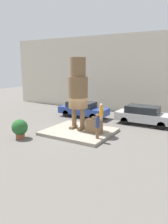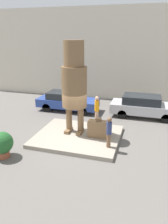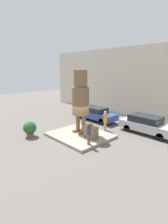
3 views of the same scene
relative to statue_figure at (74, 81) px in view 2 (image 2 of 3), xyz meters
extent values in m
plane|color=#605B56|center=(0.29, -0.33, -3.18)|extent=(60.00, 60.00, 0.00)
cube|color=gray|center=(0.29, -0.33, -3.07)|extent=(4.61, 3.95, 0.22)
cube|color=beige|center=(0.29, 8.26, 0.71)|extent=(28.00, 0.60, 7.77)
cube|color=brown|center=(-0.35, -0.12, -2.88)|extent=(0.27, 0.78, 0.17)
cube|color=brown|center=(0.35, -0.12, -2.88)|extent=(0.27, 0.78, 0.17)
cylinder|color=brown|center=(-0.35, 0.00, -2.11)|extent=(0.34, 0.34, 1.37)
cylinder|color=brown|center=(0.35, 0.00, -2.11)|extent=(0.34, 0.34, 1.37)
cylinder|color=brown|center=(0.00, 0.00, -0.32)|extent=(1.37, 1.37, 2.20)
cylinder|color=brown|center=(0.00, 0.00, 1.44)|extent=(1.08, 1.08, 1.32)
cube|color=brown|center=(1.45, -0.28, -2.50)|extent=(1.13, 0.50, 0.93)
cylinder|color=brown|center=(1.45, -0.28, -1.90)|extent=(0.31, 0.15, 0.15)
cylinder|color=brown|center=(2.19, -1.26, -2.60)|extent=(0.21, 0.21, 0.71)
cylinder|color=navy|center=(2.19, -1.26, -1.93)|extent=(0.27, 0.27, 0.64)
sphere|color=brown|center=(2.19, -1.26, -1.49)|extent=(0.24, 0.24, 0.24)
cube|color=#284293|center=(-1.92, 4.01, -2.54)|extent=(4.60, 1.75, 0.62)
cube|color=#1E2328|center=(-2.15, 4.01, -1.98)|extent=(2.53, 1.58, 0.50)
cylinder|color=black|center=(-0.50, 4.79, -2.85)|extent=(0.66, 0.18, 0.66)
cylinder|color=black|center=(-0.50, 3.22, -2.85)|extent=(0.66, 0.18, 0.66)
cylinder|color=black|center=(-3.35, 4.79, -2.85)|extent=(0.66, 0.18, 0.66)
cylinder|color=black|center=(-3.35, 3.22, -2.85)|extent=(0.66, 0.18, 0.66)
cube|color=#B7B7BC|center=(3.72, 4.24, -2.53)|extent=(4.64, 1.79, 0.67)
cube|color=#1E2328|center=(3.49, 4.24, -1.91)|extent=(2.55, 1.61, 0.56)
cylinder|color=black|center=(5.16, 5.05, -2.86)|extent=(0.63, 0.18, 0.63)
cylinder|color=black|center=(5.16, 3.44, -2.86)|extent=(0.63, 0.18, 0.63)
cylinder|color=black|center=(2.28, 5.05, -2.86)|extent=(0.63, 0.18, 0.63)
cylinder|color=black|center=(2.28, 3.44, -2.86)|extent=(0.63, 0.18, 0.63)
cylinder|color=brown|center=(-2.48, -3.27, -3.02)|extent=(0.57, 0.57, 0.32)
sphere|color=#235B28|center=(-2.48, -3.27, -2.42)|extent=(1.05, 1.05, 1.05)
cylinder|color=tan|center=(0.75, 2.26, -2.77)|extent=(0.23, 0.23, 0.81)
cylinder|color=orange|center=(0.75, 2.26, -2.01)|extent=(0.30, 0.30, 0.72)
sphere|color=tan|center=(0.75, 2.26, -1.52)|extent=(0.27, 0.27, 0.27)
camera|label=1|loc=(8.12, -13.03, 1.54)|focal=35.00mm
camera|label=2|loc=(3.79, -10.92, 2.34)|focal=35.00mm
camera|label=3|loc=(10.16, -9.31, 2.11)|focal=28.00mm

